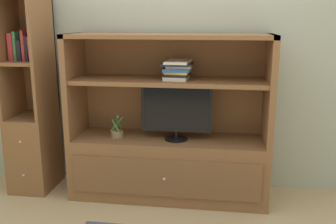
{
  "coord_description": "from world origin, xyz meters",
  "views": [
    {
      "loc": [
        0.45,
        -2.8,
        1.58
      ],
      "look_at": [
        0.0,
        0.35,
        0.8
      ],
      "focal_mm": 40.44,
      "sensor_mm": 36.0,
      "label": 1
    }
  ],
  "objects_px": {
    "media_console": "(169,147)",
    "tv_monitor": "(176,111)",
    "magazine_stack": "(177,69)",
    "potted_plant": "(117,133)",
    "upright_book_row": "(24,48)",
    "bookshelf_tall": "(33,124)"
  },
  "relations": [
    {
      "from": "media_console",
      "to": "magazine_stack",
      "type": "xyz_separation_m",
      "value": [
        0.07,
        -0.0,
        0.71
      ]
    },
    {
      "from": "potted_plant",
      "to": "upright_book_row",
      "type": "bearing_deg",
      "value": 176.92
    },
    {
      "from": "potted_plant",
      "to": "media_console",
      "type": "bearing_deg",
      "value": 6.62
    },
    {
      "from": "tv_monitor",
      "to": "upright_book_row",
      "type": "bearing_deg",
      "value": 178.26
    },
    {
      "from": "magazine_stack",
      "to": "potted_plant",
      "type": "bearing_deg",
      "value": -174.46
    },
    {
      "from": "magazine_stack",
      "to": "bookshelf_tall",
      "type": "relative_size",
      "value": 0.18
    },
    {
      "from": "potted_plant",
      "to": "upright_book_row",
      "type": "xyz_separation_m",
      "value": [
        -0.85,
        0.05,
        0.75
      ]
    },
    {
      "from": "media_console",
      "to": "tv_monitor",
      "type": "bearing_deg",
      "value": -34.71
    },
    {
      "from": "tv_monitor",
      "to": "potted_plant",
      "type": "xyz_separation_m",
      "value": [
        -0.53,
        -0.0,
        -0.22
      ]
    },
    {
      "from": "media_console",
      "to": "tv_monitor",
      "type": "relative_size",
      "value": 2.85
    },
    {
      "from": "potted_plant",
      "to": "bookshelf_tall",
      "type": "distance_m",
      "value": 0.84
    },
    {
      "from": "tv_monitor",
      "to": "magazine_stack",
      "type": "relative_size",
      "value": 1.83
    },
    {
      "from": "upright_book_row",
      "to": "media_console",
      "type": "bearing_deg",
      "value": 0.34
    },
    {
      "from": "media_console",
      "to": "tv_monitor",
      "type": "xyz_separation_m",
      "value": [
        0.07,
        -0.05,
        0.35
      ]
    },
    {
      "from": "potted_plant",
      "to": "tv_monitor",
      "type": "bearing_deg",
      "value": 0.4
    },
    {
      "from": "tv_monitor",
      "to": "upright_book_row",
      "type": "xyz_separation_m",
      "value": [
        -1.38,
        0.04,
        0.53
      ]
    },
    {
      "from": "potted_plant",
      "to": "magazine_stack",
      "type": "distance_m",
      "value": 0.79
    },
    {
      "from": "media_console",
      "to": "potted_plant",
      "type": "bearing_deg",
      "value": -173.38
    },
    {
      "from": "media_console",
      "to": "bookshelf_tall",
      "type": "height_order",
      "value": "bookshelf_tall"
    },
    {
      "from": "tv_monitor",
      "to": "potted_plant",
      "type": "bearing_deg",
      "value": -179.6
    },
    {
      "from": "magazine_stack",
      "to": "bookshelf_tall",
      "type": "xyz_separation_m",
      "value": [
        -1.37,
        0.0,
        -0.54
      ]
    },
    {
      "from": "tv_monitor",
      "to": "magazine_stack",
      "type": "bearing_deg",
      "value": 88.53
    }
  ]
}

